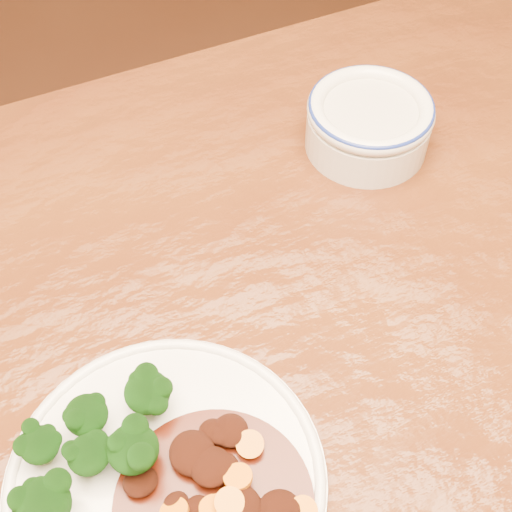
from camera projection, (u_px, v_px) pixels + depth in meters
name	position (u px, v px, depth m)	size (l,w,h in m)	color
dining_table	(258.00, 418.00, 0.68)	(1.52, 0.94, 0.75)	#582B0F
dinner_plate	(166.00, 481.00, 0.56)	(0.25, 0.25, 0.02)	white
broccoli_florets	(90.00, 451.00, 0.54)	(0.14, 0.09, 0.04)	#75934C
mince_stew	(217.00, 498.00, 0.54)	(0.15, 0.15, 0.03)	#441107
dip_bowl	(369.00, 122.00, 0.77)	(0.14, 0.14, 0.06)	silver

